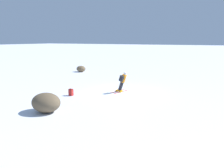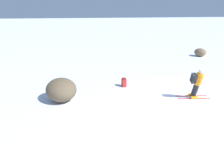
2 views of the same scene
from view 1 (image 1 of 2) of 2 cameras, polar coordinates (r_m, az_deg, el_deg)
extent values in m
plane|color=white|center=(16.89, 2.60, -2.10)|extent=(300.00, 300.00, 0.00)
cube|color=red|center=(16.88, 2.32, -2.09)|extent=(0.49, 1.58, 0.01)
cube|color=red|center=(17.11, 1.40, -1.90)|extent=(0.49, 1.58, 0.01)
cube|color=orange|center=(16.86, 2.32, -1.87)|extent=(0.21, 0.31, 0.12)
cube|color=orange|center=(17.09, 1.40, -1.68)|extent=(0.21, 0.31, 0.12)
cylinder|color=black|center=(16.77, 2.35, -0.54)|extent=(0.57, 0.38, 0.80)
cylinder|color=orange|center=(16.49, 3.03, 1.48)|extent=(0.60, 0.46, 0.68)
sphere|color=tan|center=(16.34, 3.44, 2.71)|extent=(0.32, 0.28, 0.28)
sphere|color=silver|center=(16.33, 3.47, 2.79)|extent=(0.37, 0.32, 0.32)
cube|color=black|center=(16.28, 2.47, 1.45)|extent=(0.45, 0.28, 0.51)
cylinder|color=#B7B7BC|center=(16.72, 4.17, -0.52)|extent=(0.16, 0.51, 1.01)
cylinder|color=#B7B7BC|center=(17.22, 2.00, 0.14)|extent=(0.72, 0.73, 1.17)
cube|color=#AD231E|center=(16.04, -10.67, -2.23)|extent=(0.31, 0.24, 0.44)
cube|color=maroon|center=(15.98, -10.70, -1.36)|extent=(0.28, 0.21, 0.06)
ellipsoid|color=brown|center=(12.71, -16.84, -4.66)|extent=(1.68, 1.43, 1.09)
ellipsoid|color=brown|center=(27.59, -8.10, 3.95)|extent=(1.18, 1.00, 0.76)
camera|label=2|loc=(8.20, 37.47, 9.56)|focal=35.00mm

